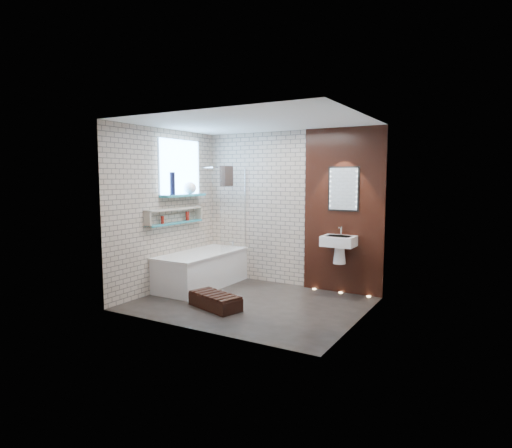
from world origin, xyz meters
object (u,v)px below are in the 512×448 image
Objects in this scene: bath_screen at (234,210)px; walnut_step at (215,302)px; led_mirror at (343,189)px; bathtub at (202,269)px; washbasin at (339,245)px.

bath_screen is 1.74× the size of walnut_step.
walnut_step is (-1.26, -1.69, -1.56)m from led_mirror.
bathtub is 2.68m from led_mirror.
bath_screen is at bearing -169.34° from led_mirror.
led_mirror is 2.63m from walnut_step.
bath_screen is 2.41× the size of washbasin.
washbasin reaches higher than walnut_step.
bath_screen is 1.89m from washbasin.
led_mirror is (1.82, 0.34, 0.37)m from bath_screen.
bathtub is 1.31m from walnut_step.
led_mirror is (0.00, 0.16, 0.86)m from washbasin.
washbasin is at bearing 50.63° from walnut_step.
bath_screen is 1.89m from walnut_step.
led_mirror is 0.87× the size of walnut_step.
bath_screen reaches higher than walnut_step.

